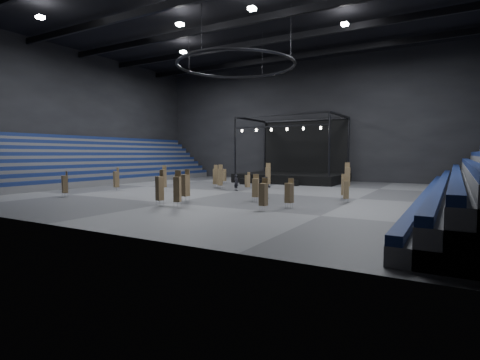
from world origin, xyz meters
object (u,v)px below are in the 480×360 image
Objects in this scene: chair_stack_6 at (186,185)px; chair_stack_7 at (268,175)px; chair_stack_4 at (248,181)px; flight_case_left at (244,181)px; chair_stack_2 at (116,179)px; chair_stack_15 at (177,189)px; stage at (294,172)px; chair_stack_9 at (160,188)px; chair_stack_1 at (256,187)px; chair_stack_17 at (344,186)px; chair_stack_10 at (289,192)px; chair_stack_13 at (215,176)px; crew_member at (266,188)px; flight_case_mid at (264,183)px; flight_case_right at (294,183)px; man_center at (236,182)px; chair_stack_3 at (347,176)px; chair_stack_12 at (346,189)px; chair_stack_8 at (178,180)px; chair_stack_14 at (263,194)px; chair_stack_5 at (65,184)px; chair_stack_11 at (224,176)px; chair_stack_16 at (220,177)px; chair_stack_0 at (163,178)px.

chair_stack_7 is at bearing 96.24° from chair_stack_6.
flight_case_left is at bearing 145.02° from chair_stack_4.
chair_stack_2 is 0.92× the size of chair_stack_15.
chair_stack_2 is at bearing -157.16° from chair_stack_7.
chair_stack_2 is at bearing 135.20° from chair_stack_15.
stage is 24.77m from chair_stack_2.
chair_stack_1 is at bearing 58.72° from chair_stack_9.
chair_stack_17 is at bearing 29.18° from chair_stack_15.
chair_stack_13 is at bearing 156.19° from chair_stack_10.
chair_stack_6 is at bearing 159.07° from crew_member.
flight_case_mid is 0.50× the size of chair_stack_10.
man_center reaches higher than flight_case_right.
chair_stack_7 is at bearing 49.61° from crew_member.
chair_stack_6 reaches higher than chair_stack_2.
chair_stack_10 is at bearing -69.31° from flight_case_right.
stage is at bearing 116.26° from chair_stack_3.
chair_stack_10 is (9.17, 3.56, -0.21)m from chair_stack_9.
chair_stack_1 reaches higher than chair_stack_12.
chair_stack_7 is 1.41× the size of chair_stack_8.
chair_stack_14 is at bearing -63.49° from chair_stack_13.
chair_stack_6 reaches higher than chair_stack_1.
chair_stack_4 is 17.99m from chair_stack_5.
chair_stack_17 is at bearing -169.87° from man_center.
stage is 12.84× the size of flight_case_mid.
chair_stack_6 is at bearing -76.09° from flight_case_left.
chair_stack_10 is at bearing -56.29° from chair_stack_13.
chair_stack_12 is at bearing -42.26° from chair_stack_11.
chair_stack_11 is at bearing -164.97° from flight_case_left.
flight_case_mid is 15.45m from chair_stack_17.
chair_stack_15 is at bearing -7.45° from chair_stack_2.
chair_stack_9 is 9.84m from chair_stack_10.
chair_stack_1 is 1.30× the size of man_center.
chair_stack_8 is 18.02m from chair_stack_14.
chair_stack_13 is at bearing -108.70° from stage.
chair_stack_17 is at bearing -36.96° from flight_case_mid.
stage reaches higher than chair_stack_6.
chair_stack_1 is at bearing 149.72° from man_center.
chair_stack_15 is 14.48m from chair_stack_17.
chair_stack_6 is at bearing 174.89° from chair_stack_14.
chair_stack_13 reaches higher than chair_stack_1.
chair_stack_10 is 13.79m from man_center.
chair_stack_2 is 0.94× the size of chair_stack_13.
chair_stack_4 is at bearing -17.56° from chair_stack_16.
man_center is (3.33, -7.72, 0.50)m from flight_case_left.
stage is 6.56× the size of chair_stack_12.
chair_stack_4 is 14.82m from chair_stack_14.
flight_case_right is at bearing 50.86° from chair_stack_0.
chair_stack_5 reaches higher than flight_case_mid.
chair_stack_15 is at bearing -89.07° from chair_stack_16.
chair_stack_4 is at bearing -105.25° from flight_case_right.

